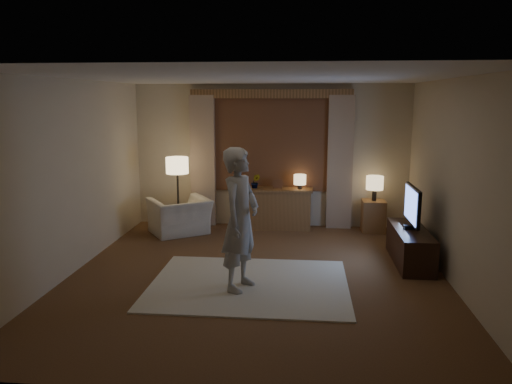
# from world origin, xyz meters

# --- Properties ---
(room) EXTENTS (5.04, 5.54, 2.64)m
(room) POSITION_xyz_m (0.00, 0.50, 1.33)
(room) COLOR brown
(room) RESTS_ON ground
(rug) EXTENTS (2.50, 2.00, 0.02)m
(rug) POSITION_xyz_m (-0.06, -0.35, 0.01)
(rug) COLOR beige
(rug) RESTS_ON floor
(sideboard) EXTENTS (1.20, 0.40, 0.70)m
(sideboard) POSITION_xyz_m (0.14, 2.50, 0.35)
(sideboard) COLOR brown
(sideboard) RESTS_ON floor
(picture_frame) EXTENTS (0.16, 0.02, 0.20)m
(picture_frame) POSITION_xyz_m (0.14, 2.50, 0.80)
(picture_frame) COLOR brown
(picture_frame) RESTS_ON sideboard
(plant) EXTENTS (0.17, 0.13, 0.30)m
(plant) POSITION_xyz_m (-0.26, 2.50, 0.85)
(plant) COLOR #999999
(plant) RESTS_ON sideboard
(table_lamp_sideboard) EXTENTS (0.22, 0.22, 0.30)m
(table_lamp_sideboard) POSITION_xyz_m (0.54, 2.50, 0.90)
(table_lamp_sideboard) COLOR black
(table_lamp_sideboard) RESTS_ON sideboard
(floor_lamp) EXTENTS (0.39, 0.39, 1.34)m
(floor_lamp) POSITION_xyz_m (-1.59, 2.08, 1.12)
(floor_lamp) COLOR black
(floor_lamp) RESTS_ON floor
(armchair) EXTENTS (1.26, 1.23, 0.62)m
(armchair) POSITION_xyz_m (-1.54, 1.98, 0.31)
(armchair) COLOR beige
(armchair) RESTS_ON floor
(side_table) EXTENTS (0.40, 0.40, 0.56)m
(side_table) POSITION_xyz_m (1.85, 2.45, 0.28)
(side_table) COLOR brown
(side_table) RESTS_ON floor
(table_lamp_side) EXTENTS (0.30, 0.30, 0.44)m
(table_lamp_side) POSITION_xyz_m (1.85, 2.45, 0.87)
(table_lamp_side) COLOR black
(table_lamp_side) RESTS_ON side_table
(tv_stand) EXTENTS (0.45, 1.40, 0.50)m
(tv_stand) POSITION_xyz_m (2.15, 0.75, 0.25)
(tv_stand) COLOR black
(tv_stand) RESTS_ON floor
(tv) EXTENTS (0.21, 0.86, 0.62)m
(tv) POSITION_xyz_m (2.15, 0.75, 0.84)
(tv) COLOR black
(tv) RESTS_ON tv_stand
(person) EXTENTS (0.61, 0.74, 1.76)m
(person) POSITION_xyz_m (-0.15, -0.50, 0.90)
(person) COLOR #ABA59E
(person) RESTS_ON rug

